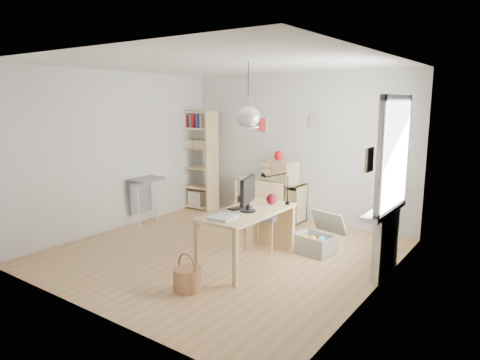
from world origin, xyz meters
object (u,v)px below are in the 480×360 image
Objects in this scene: drawer_chest at (280,171)px; desk at (248,217)px; storage_chest at (317,240)px; cube_shelf at (270,201)px; tall_bookshelf at (198,156)px; monitor at (248,192)px; chair at (264,211)px.

desk is at bearing -51.98° from drawer_chest.
desk is at bearing -110.83° from storage_chest.
tall_bookshelf reaches higher than cube_shelf.
cube_shelf is 0.70× the size of tall_bookshelf.
monitor reaches higher than storage_chest.
desk is 1.20m from storage_chest.
storage_chest is (0.59, 0.94, -0.47)m from desk.
drawer_chest is (-1.36, 1.25, 0.72)m from storage_chest.
tall_bookshelf is at bearing -169.81° from cube_shelf.
monitor is 0.77× the size of drawer_chest.
monitor is (2.61, -1.99, -0.08)m from tall_bookshelf.
desk is at bearing -37.01° from tall_bookshelf.
chair is 0.91m from monitor.
chair is at bearing -27.22° from tall_bookshelf.
desk is 2.09× the size of storage_chest.
storage_chest is 1.37× the size of monitor.
cube_shelf is 2.07m from storage_chest.
desk is at bearing -65.39° from cube_shelf.
drawer_chest is (-0.58, 1.47, 0.36)m from chair.
desk is 1.55× the size of chair.
drawer_chest is at bearing -9.25° from cube_shelf.
tall_bookshelf is at bearing 124.67° from monitor.
tall_bookshelf is (-1.56, -0.28, 0.79)m from cube_shelf.
monitor is at bearing -65.20° from cube_shelf.
drawer_chest reaches higher than desk.
cube_shelf is at bearing 105.53° from chair.
desk reaches higher than storage_chest.
desk is 0.75m from chair.
tall_bookshelf is 2.94× the size of drawer_chest.
tall_bookshelf is 1.84m from drawer_chest.
desk is at bearing 107.26° from monitor.
desk is at bearing -88.26° from chair.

